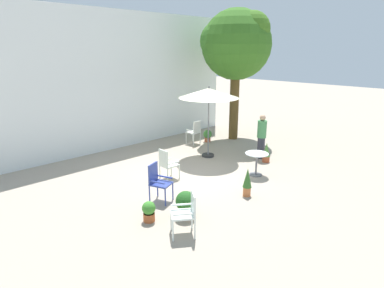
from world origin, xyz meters
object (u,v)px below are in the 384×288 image
patio_chair_2 (158,180)px  patio_chair_3 (187,211)px  patio_umbrella_0 (209,94)px  patio_chair_0 (195,131)px  patio_chair_1 (167,163)px  standing_person (262,136)px  cafe_table_0 (257,160)px  potted_plant_0 (247,181)px  potted_plant_2 (266,153)px  potted_plant_1 (208,135)px  shade_tree (236,45)px  potted_plant_4 (149,211)px  potted_plant_3 (186,203)px

patio_chair_2 → patio_chair_3: (-0.55, -1.69, -0.02)m
patio_umbrella_0 → patio_chair_0: size_ratio=2.62×
patio_chair_0 → patio_chair_3: 6.87m
patio_chair_2 → patio_chair_0: bearing=35.9°
patio_chair_1 → standing_person: (3.70, -0.78, 0.29)m
cafe_table_0 → patio_chair_1: patio_chair_1 is taller
potted_plant_0 → patio_chair_1: bearing=108.6°
patio_chair_1 → potted_plant_2: (3.47, -1.16, -0.18)m
potted_plant_1 → patio_umbrella_0: bearing=-135.6°
patio_umbrella_0 → patio_chair_2: (-3.54, -1.61, -1.73)m
shade_tree → potted_plant_1: bearing=163.2°
cafe_table_0 → patio_chair_2: 3.36m
potted_plant_1 → standing_person: 2.87m
patio_umbrella_0 → patio_chair_2: patio_umbrella_0 is taller
patio_chair_2 → patio_chair_3: size_ratio=1.05×
potted_plant_4 → standing_person: size_ratio=0.30×
cafe_table_0 → patio_chair_3: 3.97m
shade_tree → patio_umbrella_0: 3.29m
patio_umbrella_0 → patio_chair_1: (-2.46, -0.66, -1.77)m
cafe_table_0 → patio_chair_0: bearing=74.7°
patio_chair_3 → potted_plant_0: 2.44m
patio_chair_3 → standing_person: (5.32, 1.87, 0.27)m
patio_chair_0 → potted_plant_0: size_ratio=1.24×
patio_chair_1 → potted_plant_0: 2.50m
cafe_table_0 → patio_chair_3: (-3.84, -1.00, 0.05)m
potted_plant_1 → potted_plant_2: size_ratio=0.74×
potted_plant_3 → potted_plant_4: size_ratio=1.34×
patio_chair_3 → patio_umbrella_0: bearing=38.9°
patio_chair_2 → shade_tree: bearing=22.9°
shade_tree → patio_chair_1: size_ratio=5.74×
standing_person → potted_plant_2: bearing=-120.0°
patio_umbrella_0 → standing_person: size_ratio=1.60×
potted_plant_4 → standing_person: standing_person is taller
shade_tree → patio_chair_3: (-6.74, -4.31, -3.41)m
potted_plant_1 → potted_plant_2: (-0.40, -3.20, 0.06)m
patio_chair_0 → potted_plant_3: size_ratio=1.52×
potted_plant_0 → potted_plant_4: (-2.67, 0.72, -0.16)m
patio_chair_0 → potted_plant_4: bearing=-143.3°
patio_chair_0 → potted_plant_0: 5.18m
patio_chair_1 → potted_plant_1: (3.87, 2.04, -0.24)m
potted_plant_4 → standing_person: bearing=8.9°
potted_plant_2 → standing_person: (0.22, 0.39, 0.47)m
potted_plant_0 → patio_umbrella_0: bearing=61.2°
patio_chair_1 → potted_plant_3: (-1.15, -2.09, -0.17)m
potted_plant_3 → potted_plant_4: (-0.73, 0.44, -0.10)m
patio_chair_1 → potted_plant_2: size_ratio=1.35×
patio_umbrella_0 → potted_plant_0: (-1.67, -3.03, -1.88)m
patio_chair_1 → potted_plant_0: patio_chair_1 is taller
cafe_table_0 → potted_plant_1: size_ratio=1.39×
potted_plant_4 → patio_chair_0: bearing=36.7°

